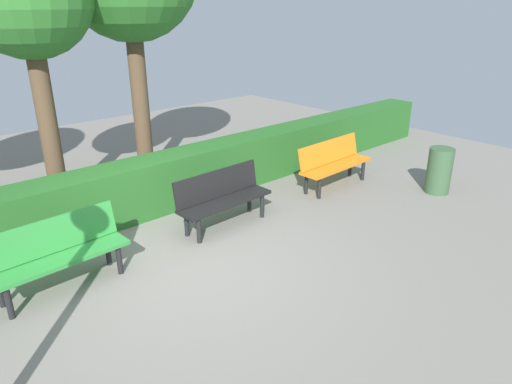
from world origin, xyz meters
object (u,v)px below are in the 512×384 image
(bench_orange, at_px, (333,161))
(trash_bin, at_px, (439,171))
(bench_green, at_px, (57,252))
(bench_black, at_px, (222,196))

(bench_orange, height_order, trash_bin, bench_orange)
(bench_green, relative_size, trash_bin, 1.96)
(bench_green, xyz_separation_m, trash_bin, (-6.27, 1.51, -0.07))
(bench_green, bearing_deg, bench_black, 178.80)
(bench_orange, bearing_deg, bench_black, -3.33)
(bench_orange, xyz_separation_m, bench_green, (5.10, -0.02, -0.00))
(bench_orange, bearing_deg, trash_bin, 126.22)
(bench_green, distance_m, trash_bin, 6.45)
(bench_black, distance_m, bench_green, 2.52)
(bench_orange, relative_size, trash_bin, 1.99)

